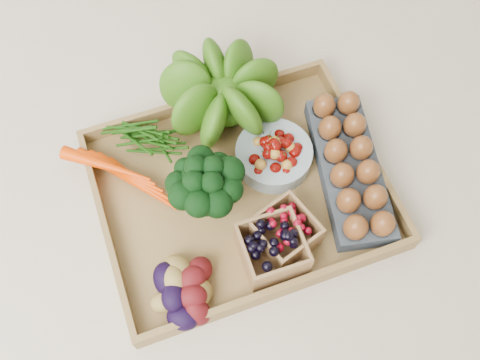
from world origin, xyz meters
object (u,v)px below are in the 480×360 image
object	(u,v)px
broccoli	(206,194)
cherry_bowl	(274,156)
tray	(240,192)
egg_carton	(349,169)

from	to	relation	value
broccoli	cherry_bowl	bearing A→B (deg)	18.06
broccoli	cherry_bowl	distance (m)	0.17
broccoli	cherry_bowl	size ratio (longest dim) A/B	0.93
tray	cherry_bowl	size ratio (longest dim) A/B	3.54
tray	egg_carton	size ratio (longest dim) A/B	1.69
tray	cherry_bowl	bearing A→B (deg)	25.03
broccoli	egg_carton	size ratio (longest dim) A/B	0.44
cherry_bowl	egg_carton	distance (m)	0.15
cherry_bowl	egg_carton	bearing A→B (deg)	-31.75
broccoli	tray	bearing A→B (deg)	8.80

